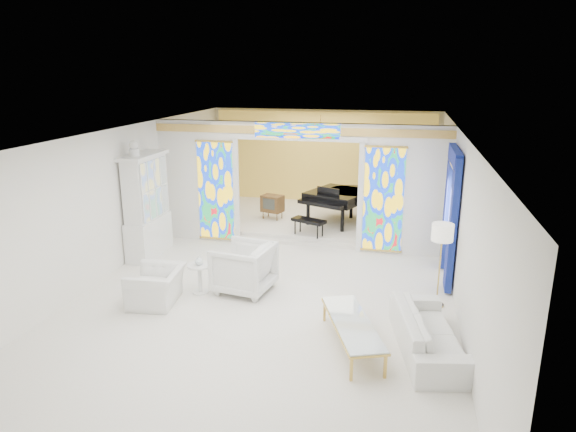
% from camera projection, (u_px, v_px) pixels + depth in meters
% --- Properties ---
extents(floor, '(12.00, 12.00, 0.00)m').
position_uv_depth(floor, '(278.00, 276.00, 10.75)').
color(floor, silver).
rests_on(floor, ground).
extents(ceiling, '(7.00, 12.00, 0.02)m').
position_uv_depth(ceiling, '(277.00, 132.00, 9.92)').
color(ceiling, white).
rests_on(ceiling, wall_back).
extents(wall_back, '(7.00, 0.02, 3.00)m').
position_uv_depth(wall_back, '(324.00, 159.00, 15.96)').
color(wall_back, silver).
rests_on(wall_back, floor).
extents(wall_front, '(7.00, 0.02, 3.00)m').
position_uv_depth(wall_front, '(121.00, 372.00, 4.71)').
color(wall_front, silver).
rests_on(wall_front, floor).
extents(wall_left, '(0.02, 12.00, 3.00)m').
position_uv_depth(wall_left, '(120.00, 198.00, 11.08)').
color(wall_left, silver).
rests_on(wall_left, floor).
extents(wall_right, '(0.02, 12.00, 3.00)m').
position_uv_depth(wall_right, '(459.00, 218.00, 9.59)').
color(wall_right, silver).
rests_on(wall_right, floor).
extents(partition_wall, '(7.00, 0.22, 3.00)m').
position_uv_depth(partition_wall, '(298.00, 180.00, 12.16)').
color(partition_wall, silver).
rests_on(partition_wall, floor).
extents(stained_glass_left, '(0.90, 0.04, 2.40)m').
position_uv_depth(stained_glass_left, '(216.00, 191.00, 12.59)').
color(stained_glass_left, gold).
rests_on(stained_glass_left, partition_wall).
extents(stained_glass_right, '(0.90, 0.04, 2.40)m').
position_uv_depth(stained_glass_right, '(383.00, 200.00, 11.73)').
color(stained_glass_right, gold).
rests_on(stained_glass_right, partition_wall).
extents(stained_glass_transom, '(2.00, 0.04, 0.34)m').
position_uv_depth(stained_glass_transom, '(297.00, 131.00, 11.74)').
color(stained_glass_transom, gold).
rests_on(stained_glass_transom, partition_wall).
extents(alcove_platform, '(6.80, 3.80, 0.18)m').
position_uv_depth(alcove_platform, '(312.00, 219.00, 14.56)').
color(alcove_platform, silver).
rests_on(alcove_platform, floor).
extents(gold_curtain_back, '(6.70, 0.10, 2.90)m').
position_uv_depth(gold_curtain_back, '(323.00, 159.00, 15.84)').
color(gold_curtain_back, '#FBD557').
rests_on(gold_curtain_back, wall_back).
extents(chandelier, '(0.48, 0.48, 0.30)m').
position_uv_depth(chandelier, '(320.00, 132.00, 13.75)').
color(chandelier, gold).
rests_on(chandelier, ceiling).
extents(blue_drapes, '(0.14, 1.85, 2.65)m').
position_uv_depth(blue_drapes, '(451.00, 204.00, 10.24)').
color(blue_drapes, navy).
rests_on(blue_drapes, wall_right).
extents(china_cabinet, '(0.56, 1.46, 2.72)m').
position_uv_depth(china_cabinet, '(147.00, 207.00, 11.67)').
color(china_cabinet, silver).
rests_on(china_cabinet, floor).
extents(armchair_left, '(1.00, 1.12, 0.66)m').
position_uv_depth(armchair_left, '(157.00, 286.00, 9.44)').
color(armchair_left, white).
rests_on(armchair_left, floor).
extents(armchair_right, '(1.20, 1.17, 0.96)m').
position_uv_depth(armchair_right, '(244.00, 268.00, 9.92)').
color(armchair_right, white).
rests_on(armchair_right, floor).
extents(sofa, '(1.25, 2.29, 0.63)m').
position_uv_depth(sofa, '(428.00, 332.00, 7.84)').
color(sofa, white).
rests_on(sofa, floor).
extents(side_table, '(0.55, 0.55, 0.58)m').
position_uv_depth(side_table, '(200.00, 274.00, 9.86)').
color(side_table, silver).
rests_on(side_table, floor).
extents(vase, '(0.20, 0.20, 0.17)m').
position_uv_depth(vase, '(199.00, 260.00, 9.78)').
color(vase, silver).
rests_on(vase, side_table).
extents(coffee_table, '(1.23, 2.00, 0.43)m').
position_uv_depth(coffee_table, '(352.00, 324.00, 7.92)').
color(coffee_table, silver).
rests_on(coffee_table, floor).
extents(floor_lamp, '(0.45, 0.45, 1.56)m').
position_uv_depth(floor_lamp, '(442.00, 236.00, 9.06)').
color(floor_lamp, gold).
rests_on(floor_lamp, floor).
extents(grand_piano, '(2.31, 2.73, 1.05)m').
position_uv_depth(grand_piano, '(344.00, 197.00, 13.74)').
color(grand_piano, black).
rests_on(grand_piano, alcove_platform).
extents(tv_console, '(0.66, 0.53, 0.66)m').
position_uv_depth(tv_console, '(272.00, 204.00, 14.14)').
color(tv_console, brown).
rests_on(tv_console, alcove_platform).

